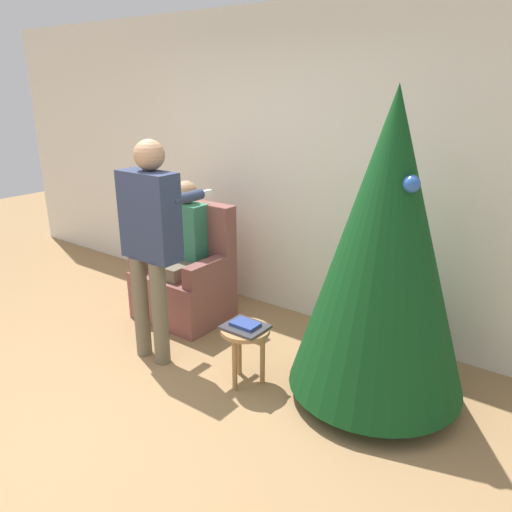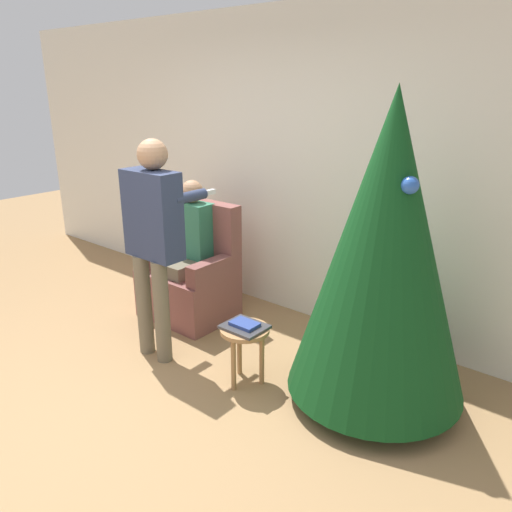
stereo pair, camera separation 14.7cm
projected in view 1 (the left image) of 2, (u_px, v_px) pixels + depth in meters
ground_plane at (93, 426)px, 3.17m from camera, size 14.00×14.00×0.00m
wall_back at (289, 169)px, 4.42m from camera, size 8.00×0.06×2.70m
christmas_tree at (385, 248)px, 3.13m from camera, size 1.17×1.17×2.07m
armchair at (186, 279)px, 4.58m from camera, size 0.79×0.61×1.06m
person_seated at (182, 245)px, 4.44m from camera, size 0.36×0.46×1.27m
person_standing at (151, 232)px, 3.67m from camera, size 0.48×0.57×1.70m
side_stool at (245, 338)px, 3.52m from camera, size 0.35×0.35×0.44m
laptop at (245, 327)px, 3.50m from camera, size 0.30×0.25×0.02m
book at (245, 324)px, 3.49m from camera, size 0.19×0.13×0.02m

